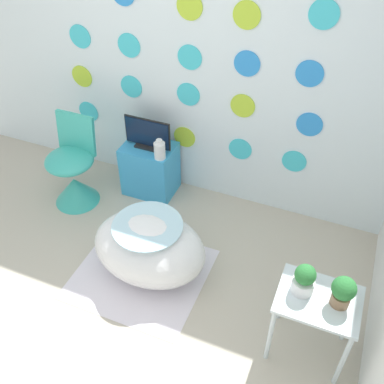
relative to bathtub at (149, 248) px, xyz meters
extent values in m
plane|color=#BCB29E|center=(-0.15, -0.66, -0.26)|extent=(12.00, 12.00, 0.00)
cube|color=white|center=(-0.15, 1.10, 1.04)|extent=(4.54, 0.04, 2.60)
cylinder|color=#3DC6D6|center=(-1.16, 1.08, 0.32)|extent=(0.20, 0.01, 0.20)
cylinder|color=#2D8CE0|center=(-0.64, 1.08, 0.27)|extent=(0.20, 0.01, 0.20)
cylinder|color=#B2D633|center=(-0.17, 1.08, 0.28)|extent=(0.20, 0.01, 0.20)
cylinder|color=#3DC6D6|center=(0.35, 1.08, 0.29)|extent=(0.20, 0.01, 0.20)
cylinder|color=#3DC6D6|center=(0.82, 1.08, 0.30)|extent=(0.20, 0.01, 0.20)
cylinder|color=#B2D633|center=(-1.16, 1.08, 0.68)|extent=(0.20, 0.01, 0.20)
cylinder|color=#3DC6D6|center=(-0.66, 1.08, 0.68)|extent=(0.20, 0.01, 0.20)
cylinder|color=#3DC6D6|center=(-0.13, 1.08, 0.71)|extent=(0.20, 0.01, 0.20)
cylinder|color=#B2D633|center=(0.34, 1.08, 0.71)|extent=(0.20, 0.01, 0.20)
cylinder|color=#2D8CE0|center=(0.88, 1.08, 0.67)|extent=(0.20, 0.01, 0.20)
cylinder|color=#3DC6D6|center=(-1.11, 1.08, 1.05)|extent=(0.20, 0.01, 0.20)
cylinder|color=#3DC6D6|center=(-0.65, 1.08, 1.05)|extent=(0.20, 0.01, 0.20)
cylinder|color=#3DC6D6|center=(-0.12, 1.08, 1.04)|extent=(0.20, 0.01, 0.20)
cylinder|color=#2D8CE0|center=(0.35, 1.08, 1.07)|extent=(0.20, 0.01, 0.20)
cylinder|color=#2D8CE0|center=(0.81, 1.08, 1.07)|extent=(0.20, 0.01, 0.20)
cylinder|color=#B2D633|center=(-0.12, 1.08, 1.42)|extent=(0.20, 0.01, 0.20)
cylinder|color=#B2D633|center=(0.31, 1.08, 1.42)|extent=(0.20, 0.01, 0.20)
cylinder|color=#3DC6D6|center=(0.83, 1.08, 1.49)|extent=(0.20, 0.01, 0.20)
cube|color=silver|center=(-0.06, -0.06, -0.26)|extent=(0.98, 0.91, 0.01)
ellipsoid|color=white|center=(0.00, 0.00, 0.00)|extent=(0.87, 0.63, 0.52)
cylinder|color=#B2DBEA|center=(0.00, 0.00, 0.24)|extent=(0.52, 0.52, 0.01)
cone|color=#38B2A3|center=(-1.00, 0.48, -0.13)|extent=(0.40, 0.40, 0.25)
ellipsoid|color=#38B2A3|center=(-1.00, 0.48, 0.20)|extent=(0.42, 0.42, 0.15)
cube|color=#38B2A3|center=(-1.00, 0.64, 0.38)|extent=(0.36, 0.09, 0.37)
cube|color=#389ED6|center=(-0.43, 0.88, -0.01)|extent=(0.46, 0.34, 0.50)
cube|color=white|center=(-0.43, 0.71, 0.08)|extent=(0.39, 0.01, 0.14)
cube|color=black|center=(-0.43, 0.88, 0.25)|extent=(0.22, 0.12, 0.02)
cube|color=black|center=(-0.43, 0.89, 0.38)|extent=(0.43, 0.01, 0.27)
cube|color=#0F1E38|center=(-0.43, 0.88, 0.38)|extent=(0.41, 0.01, 0.25)
cylinder|color=white|center=(-0.27, 0.77, 0.31)|extent=(0.10, 0.10, 0.15)
cylinder|color=white|center=(-0.27, 0.77, 0.40)|extent=(0.05, 0.05, 0.03)
cube|color=silver|center=(1.26, -0.21, 0.28)|extent=(0.50, 0.39, 0.02)
cylinder|color=silver|center=(1.03, -0.37, 0.00)|extent=(0.03, 0.03, 0.53)
cylinder|color=silver|center=(1.48, -0.37, 0.00)|extent=(0.03, 0.03, 0.53)
cylinder|color=silver|center=(1.03, -0.04, 0.00)|extent=(0.03, 0.03, 0.53)
cylinder|color=silver|center=(1.48, -0.04, 0.00)|extent=(0.03, 0.03, 0.53)
cylinder|color=white|center=(1.14, -0.19, 0.34)|extent=(0.13, 0.13, 0.10)
sphere|color=#2D7A38|center=(1.14, -0.19, 0.44)|extent=(0.13, 0.13, 0.13)
cylinder|color=#8C6B4C|center=(1.37, -0.20, 0.33)|extent=(0.11, 0.11, 0.08)
sphere|color=#2D7A38|center=(1.37, -0.20, 0.44)|extent=(0.14, 0.14, 0.14)
camera|label=1|loc=(1.16, -1.98, 2.53)|focal=42.00mm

